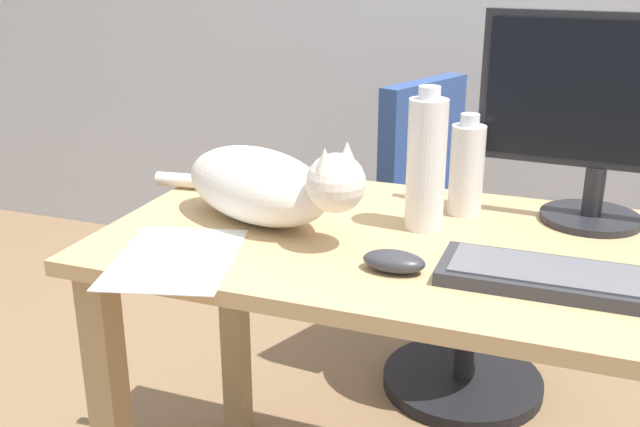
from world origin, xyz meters
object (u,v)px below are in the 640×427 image
water_bottle (467,168)px  office_chair (455,264)px  cat (265,185)px  computer_mouse (394,261)px  monitor (604,112)px  keyboard (575,280)px  spray_bottle (426,163)px

water_bottle → office_chair: bearing=100.2°
cat → computer_mouse: (0.31, -0.14, -0.06)m
water_bottle → computer_mouse: bearing=-100.2°
office_chair → cat: bearing=-110.1°
monitor → cat: monitor is taller
cat → computer_mouse: size_ratio=5.16×
office_chair → cat: 0.90m
monitor → keyboard: monitor is taller
office_chair → water_bottle: water_bottle is taller
monitor → cat: bearing=-159.0°
keyboard → spray_bottle: 0.37m
water_bottle → spray_bottle: size_ratio=0.75×
computer_mouse → monitor: bearing=50.5°
office_chair → cat: (-0.27, -0.74, 0.43)m
office_chair → computer_mouse: (0.04, -0.88, 0.37)m
spray_bottle → monitor: bearing=26.0°
computer_mouse → water_bottle: 0.35m
cat → computer_mouse: bearing=-24.6°
computer_mouse → spray_bottle: bearing=90.1°
keyboard → monitor: bearing=87.3°
keyboard → computer_mouse: bearing=-172.7°
cat → water_bottle: bearing=28.4°
monitor → computer_mouse: size_ratio=4.37×
monitor → keyboard: size_ratio=1.09×
keyboard → computer_mouse: size_ratio=4.00×
office_chair → monitor: bearing=-55.2°
cat → spray_bottle: spray_bottle is taller
water_bottle → spray_bottle: spray_bottle is taller
spray_bottle → keyboard: bearing=-32.5°
office_chair → water_bottle: 0.71m
water_bottle → monitor: bearing=8.8°
monitor → computer_mouse: (-0.31, -0.38, -0.21)m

